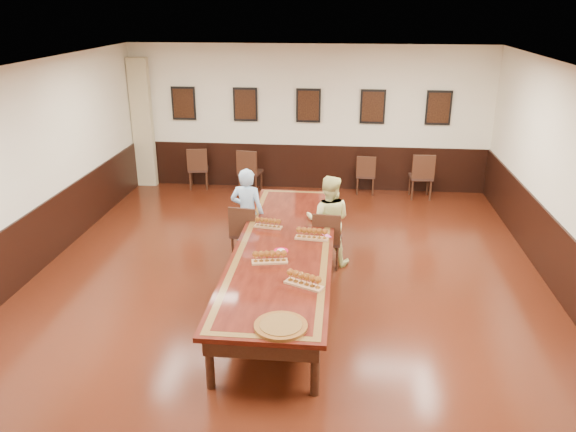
# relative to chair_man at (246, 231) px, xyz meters

# --- Properties ---
(floor) EXTENTS (8.00, 10.00, 0.02)m
(floor) POSITION_rel_chair_man_xyz_m (0.76, -1.08, -0.49)
(floor) COLOR black
(floor) RESTS_ON ground
(ceiling) EXTENTS (8.00, 10.00, 0.02)m
(ceiling) POSITION_rel_chair_man_xyz_m (0.76, -1.08, 2.73)
(ceiling) COLOR white
(ceiling) RESTS_ON floor
(wall_back) EXTENTS (8.00, 0.02, 3.20)m
(wall_back) POSITION_rel_chair_man_xyz_m (0.76, 3.93, 1.12)
(wall_back) COLOR #EBE4C4
(wall_back) RESTS_ON floor
(wall_left) EXTENTS (0.02, 10.00, 3.20)m
(wall_left) POSITION_rel_chair_man_xyz_m (-3.25, -1.08, 1.12)
(wall_left) COLOR #EBE4C4
(wall_left) RESTS_ON floor
(chair_man) EXTENTS (0.50, 0.54, 0.96)m
(chair_man) POSITION_rel_chair_man_xyz_m (0.00, 0.00, 0.00)
(chair_man) COLOR black
(chair_man) RESTS_ON floor
(chair_woman) EXTENTS (0.48, 0.52, 0.96)m
(chair_woman) POSITION_rel_chair_man_xyz_m (1.35, -0.16, -0.00)
(chair_woman) COLOR black
(chair_woman) RESTS_ON floor
(spare_chair_a) EXTENTS (0.53, 0.56, 0.96)m
(spare_chair_a) POSITION_rel_chair_man_xyz_m (-1.74, 3.65, 0.00)
(spare_chair_a) COLOR black
(spare_chair_a) RESTS_ON floor
(spare_chair_b) EXTENTS (0.55, 0.58, 1.00)m
(spare_chair_b) POSITION_rel_chair_man_xyz_m (-0.50, 3.44, 0.02)
(spare_chair_b) COLOR black
(spare_chair_b) RESTS_ON floor
(spare_chair_c) EXTENTS (0.44, 0.47, 0.89)m
(spare_chair_c) POSITION_rel_chair_man_xyz_m (2.08, 3.64, -0.03)
(spare_chair_c) COLOR black
(spare_chair_c) RESTS_ON floor
(spare_chair_d) EXTENTS (0.49, 0.53, 1.02)m
(spare_chair_d) POSITION_rel_chair_man_xyz_m (3.26, 3.44, 0.03)
(spare_chair_d) COLOR black
(spare_chair_d) RESTS_ON floor
(person_man) EXTENTS (0.60, 0.43, 1.53)m
(person_man) POSITION_rel_chair_man_xyz_m (0.01, 0.10, 0.29)
(person_man) COLOR #5396D0
(person_man) RESTS_ON floor
(person_woman) EXTENTS (0.78, 0.63, 1.49)m
(person_woman) POSITION_rel_chair_man_xyz_m (1.36, -0.06, 0.27)
(person_woman) COLOR #F1F097
(person_woman) RESTS_ON floor
(pink_phone) EXTENTS (0.14, 0.16, 0.01)m
(pink_phone) POSITION_rel_chair_man_xyz_m (1.36, -0.72, 0.28)
(pink_phone) COLOR #DF4AAA
(pink_phone) RESTS_ON conference_table
(curtain) EXTENTS (0.45, 0.18, 2.90)m
(curtain) POSITION_rel_chair_man_xyz_m (-2.99, 3.74, 0.97)
(curtain) COLOR tan
(curtain) RESTS_ON floor
(wainscoting) EXTENTS (8.00, 10.00, 1.00)m
(wainscoting) POSITION_rel_chair_man_xyz_m (0.76, -1.08, 0.02)
(wainscoting) COLOR black
(wainscoting) RESTS_ON floor
(conference_table) EXTENTS (1.40, 5.00, 0.76)m
(conference_table) POSITION_rel_chair_man_xyz_m (0.76, -1.08, 0.13)
(conference_table) COLOR black
(conference_table) RESTS_ON floor
(posters) EXTENTS (6.14, 0.04, 0.74)m
(posters) POSITION_rel_chair_man_xyz_m (0.76, 3.85, 1.42)
(posters) COLOR black
(posters) RESTS_ON wall_back
(flight_a) EXTENTS (0.45, 0.20, 0.16)m
(flight_a) POSITION_rel_chair_man_xyz_m (0.44, -0.47, 0.35)
(flight_a) COLOR #996940
(flight_a) RESTS_ON conference_table
(flight_b) EXTENTS (0.50, 0.19, 0.18)m
(flight_b) POSITION_rel_chair_man_xyz_m (1.14, -0.86, 0.36)
(flight_b) COLOR #996940
(flight_b) RESTS_ON conference_table
(flight_c) EXTENTS (0.50, 0.24, 0.18)m
(flight_c) POSITION_rel_chair_man_xyz_m (0.63, -1.71, 0.36)
(flight_c) COLOR #996940
(flight_c) RESTS_ON conference_table
(flight_d) EXTENTS (0.52, 0.36, 0.19)m
(flight_d) POSITION_rel_chair_man_xyz_m (1.13, -2.32, 0.36)
(flight_d) COLOR #996940
(flight_d) RESTS_ON conference_table
(red_plate_grp) EXTENTS (0.20, 0.20, 0.03)m
(red_plate_grp) POSITION_rel_chair_man_xyz_m (0.74, -1.34, 0.28)
(red_plate_grp) COLOR red
(red_plate_grp) RESTS_ON conference_table
(carved_platter) EXTENTS (0.65, 0.65, 0.05)m
(carved_platter) POSITION_rel_chair_man_xyz_m (0.95, -3.29, 0.29)
(carved_platter) COLOR #5D3312
(carved_platter) RESTS_ON conference_table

